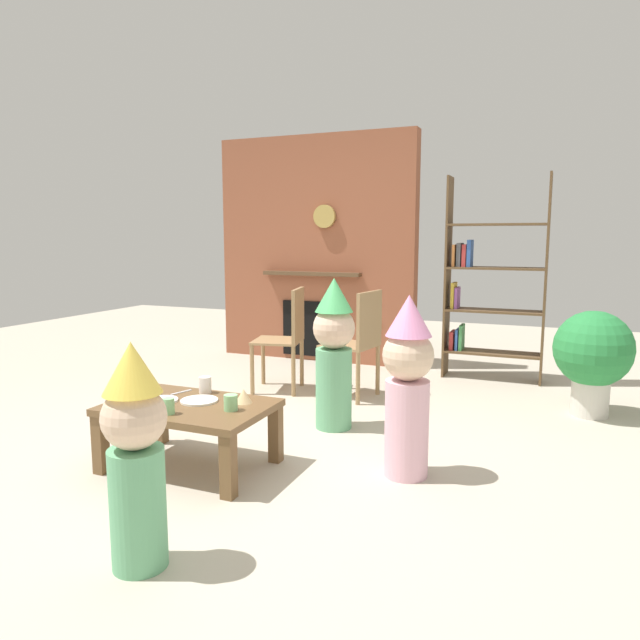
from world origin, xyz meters
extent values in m
plane|color=#BCB29E|center=(0.00, 0.00, 0.00)|extent=(12.00, 12.00, 0.00)
cube|color=#935138|center=(-0.81, 2.60, 1.20)|extent=(2.20, 0.18, 2.40)
cube|color=black|center=(-0.81, 2.50, 0.35)|extent=(0.70, 0.02, 0.60)
cube|color=brown|center=(-0.81, 2.46, 0.95)|extent=(1.10, 0.10, 0.04)
cylinder|color=tan|center=(-0.66, 2.48, 1.55)|extent=(0.24, 0.04, 0.24)
cube|color=brown|center=(0.65, 2.40, 0.95)|extent=(0.02, 0.28, 1.90)
cube|color=brown|center=(1.53, 2.40, 0.95)|extent=(0.02, 0.28, 1.90)
cube|color=brown|center=(1.09, 2.40, 0.25)|extent=(0.86, 0.28, 0.02)
cube|color=brown|center=(1.09, 2.40, 0.65)|extent=(0.86, 0.28, 0.02)
cube|color=brown|center=(1.09, 2.40, 1.05)|extent=(0.86, 0.28, 0.02)
cube|color=brown|center=(1.09, 2.40, 1.45)|extent=(0.86, 0.28, 0.02)
cube|color=#B23333|center=(0.71, 2.40, 0.35)|extent=(0.04, 0.20, 0.18)
cube|color=#3359A5|center=(0.76, 2.40, 0.36)|extent=(0.02, 0.20, 0.20)
cube|color=#3F8C4C|center=(0.80, 2.40, 0.38)|extent=(0.03, 0.20, 0.24)
cube|color=gold|center=(0.71, 2.40, 0.78)|extent=(0.03, 0.20, 0.25)
cube|color=#8C4C99|center=(0.74, 2.40, 0.76)|extent=(0.03, 0.20, 0.20)
cube|color=#D87F3F|center=(0.71, 2.40, 1.16)|extent=(0.03, 0.20, 0.21)
cube|color=#4C4C51|center=(0.75, 2.40, 1.17)|extent=(0.04, 0.20, 0.22)
cube|color=#B23333|center=(0.80, 2.40, 1.16)|extent=(0.04, 0.20, 0.21)
cube|color=#3359A5|center=(0.85, 2.40, 1.19)|extent=(0.04, 0.20, 0.25)
cube|color=brown|center=(-0.30, -0.49, 0.36)|extent=(0.93, 0.63, 0.04)
cube|color=brown|center=(-0.72, -0.76, 0.17)|extent=(0.07, 0.07, 0.34)
cube|color=brown|center=(0.12, -0.76, 0.17)|extent=(0.07, 0.07, 0.34)
cube|color=brown|center=(-0.72, -0.22, 0.17)|extent=(0.07, 0.07, 0.34)
cube|color=brown|center=(0.12, -0.22, 0.17)|extent=(0.07, 0.07, 0.34)
cylinder|color=#8CD18C|center=(-0.01, -0.51, 0.43)|extent=(0.08, 0.08, 0.09)
cylinder|color=silver|center=(-0.35, -0.26, 0.43)|extent=(0.08, 0.08, 0.10)
cylinder|color=#E5666B|center=(-0.63, -0.44, 0.42)|extent=(0.08, 0.08, 0.09)
cylinder|color=#8CD18C|center=(-0.29, -0.70, 0.43)|extent=(0.06, 0.06, 0.09)
cylinder|color=white|center=(-0.48, -0.51, 0.39)|extent=(0.19, 0.19, 0.01)
cylinder|color=white|center=(-0.27, -0.43, 0.39)|extent=(0.22, 0.22, 0.01)
cone|color=#EAC68C|center=(-0.02, -0.35, 0.42)|extent=(0.10, 0.10, 0.08)
cube|color=silver|center=(-0.49, -0.31, 0.38)|extent=(0.06, 0.15, 0.01)
cylinder|color=#66B27F|center=(0.11, -1.43, 0.25)|extent=(0.22, 0.22, 0.50)
sphere|color=beige|center=(0.11, -1.43, 0.63)|extent=(0.26, 0.26, 0.26)
cone|color=#F2D14C|center=(0.11, -1.43, 0.83)|extent=(0.23, 0.23, 0.21)
cylinder|color=#EAB2C6|center=(0.89, -0.12, 0.27)|extent=(0.25, 0.25, 0.55)
sphere|color=beige|center=(0.89, -0.12, 0.69)|extent=(0.28, 0.28, 0.28)
cone|color=pink|center=(0.89, -0.12, 0.91)|extent=(0.26, 0.26, 0.23)
cylinder|color=#66B27F|center=(0.22, 0.49, 0.28)|extent=(0.25, 0.25, 0.57)
sphere|color=beige|center=(0.22, 0.49, 0.71)|extent=(0.29, 0.29, 0.29)
cone|color=#4CB766|center=(0.22, 0.49, 0.94)|extent=(0.26, 0.26, 0.23)
cube|color=#9E7A51|center=(-0.61, 1.25, 0.44)|extent=(0.48, 0.48, 0.02)
cube|color=#9E7A51|center=(-0.43, 1.29, 0.68)|extent=(0.12, 0.40, 0.45)
cylinder|color=#9E7A51|center=(-0.82, 1.39, 0.21)|extent=(0.04, 0.04, 0.43)
cylinder|color=#9E7A51|center=(-0.74, 1.04, 0.21)|extent=(0.04, 0.04, 0.43)
cylinder|color=#9E7A51|center=(-0.47, 1.47, 0.21)|extent=(0.04, 0.04, 0.43)
cylinder|color=#9E7A51|center=(-0.39, 1.12, 0.21)|extent=(0.04, 0.04, 0.43)
cube|color=#9E7A51|center=(0.04, 1.30, 0.44)|extent=(0.46, 0.46, 0.02)
cube|color=#9E7A51|center=(0.23, 1.27, 0.68)|extent=(0.09, 0.40, 0.45)
cylinder|color=#9E7A51|center=(-0.11, 1.50, 0.21)|extent=(0.04, 0.04, 0.43)
cylinder|color=#9E7A51|center=(-0.16, 1.15, 0.21)|extent=(0.04, 0.04, 0.43)
cylinder|color=#9E7A51|center=(0.25, 1.44, 0.21)|extent=(0.04, 0.04, 0.43)
cylinder|color=#9E7A51|center=(0.19, 1.09, 0.21)|extent=(0.04, 0.04, 0.43)
cylinder|color=beige|center=(1.90, 1.49, 0.14)|extent=(0.27, 0.27, 0.27)
sphere|color=#28833E|center=(1.90, 1.49, 0.51)|extent=(0.57, 0.57, 0.57)
camera|label=1|loc=(1.64, -3.19, 1.34)|focal=32.47mm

